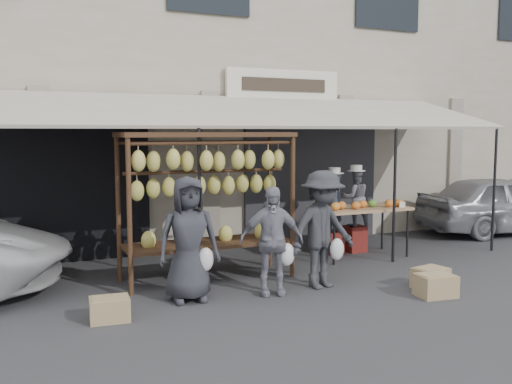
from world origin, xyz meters
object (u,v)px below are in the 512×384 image
produce_table (361,209)px  vendor_left (334,201)px  banana_rack (208,177)px  customer_mid (271,241)px  vendor_right (356,198)px  customer_right (322,230)px  sedan (503,204)px  customer_left (188,239)px  crate_near_b (430,278)px  crate_near_a (436,286)px  crate_far (110,309)px

produce_table → vendor_left: 0.54m
banana_rack → customer_mid: (0.53, -1.08, -0.82)m
vendor_right → customer_mid: (-2.66, -1.91, -0.27)m
customer_right → sedan: customer_right is taller
produce_table → customer_left: 3.84m
customer_mid → customer_left: bearing=-171.7°
vendor_left → crate_near_b: bearing=75.8°
produce_table → crate_near_a: size_ratio=3.39×
vendor_right → crate_far: bearing=38.7°
crate_near_b → crate_far: 4.50m
customer_mid → customer_right: 0.82m
customer_mid → crate_far: (-2.24, -0.21, -0.62)m
customer_right → crate_far: 3.15m
produce_table → vendor_right: bearing=68.8°
customer_mid → crate_far: bearing=-157.4°
banana_rack → crate_near_b: banana_rack is taller
vendor_left → vendor_right: size_ratio=1.03×
crate_near_a → customer_left: bearing=159.2°
produce_table → customer_mid: 2.89m
customer_mid → customer_right: size_ratio=0.89×
crate_far → sedan: size_ratio=0.12×
vendor_right → crate_near_b: 2.73m
customer_right → crate_far: size_ratio=3.67×
vendor_left → produce_table: bearing=109.4°
produce_table → crate_near_a: produce_table is taller
vendor_right → crate_near_a: 3.12m
customer_mid → crate_near_a: (2.00, -1.02, -0.60)m
vendor_right → sedan: 4.12m
customer_right → crate_near_b: bearing=-34.9°
customer_right → crate_near_a: customer_right is taller
banana_rack → crate_near_a: size_ratio=5.18×
produce_table → banana_rack: bearing=-172.7°
banana_rack → crate_far: (-1.70, -1.30, -1.43)m
crate_near_a → crate_far: 4.32m
customer_left → crate_near_b: size_ratio=3.48×
customer_left → sedan: bearing=18.6°
produce_table → customer_right: 2.21m
banana_rack → sedan: 7.43m
customer_mid → sedan: size_ratio=0.40×
customer_mid → crate_near_b: size_ratio=3.15×
banana_rack → vendor_left: size_ratio=2.37×
vendor_left → crate_far: bearing=10.2°
vendor_right → crate_far: (-4.90, -2.12, -0.88)m
customer_left → customer_right: size_ratio=0.98×
produce_table → customer_right: customer_right is taller
vendor_right → customer_right: 2.64m
customer_mid → sedan: 7.10m
vendor_right → crate_near_b: vendor_right is taller
banana_rack → vendor_left: banana_rack is taller
customer_left → customer_mid: customer_left is taller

